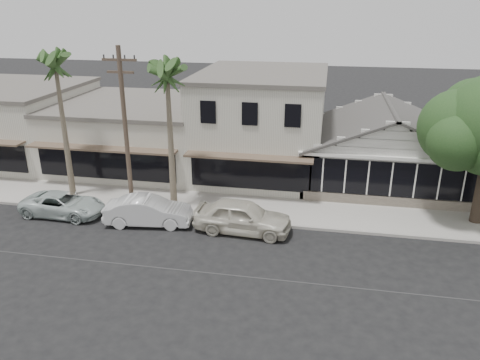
% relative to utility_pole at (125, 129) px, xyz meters
% --- Properties ---
extents(ground, '(140.00, 140.00, 0.00)m').
position_rel_utility_pole_xyz_m(ground, '(9.00, -5.20, -4.79)').
color(ground, black).
rests_on(ground, ground).
extents(sidewalk_north, '(90.00, 3.50, 0.15)m').
position_rel_utility_pole_xyz_m(sidewalk_north, '(1.00, 1.55, -4.71)').
color(sidewalk_north, '#9E9991').
rests_on(sidewalk_north, ground).
extents(corner_shop, '(10.40, 8.60, 5.10)m').
position_rel_utility_pole_xyz_m(corner_shop, '(14.00, 7.27, -2.17)').
color(corner_shop, silver).
rests_on(corner_shop, ground).
extents(row_building_near, '(8.00, 10.00, 6.50)m').
position_rel_utility_pole_xyz_m(row_building_near, '(6.00, 8.30, -1.54)').
color(row_building_near, beige).
rests_on(row_building_near, ground).
extents(row_building_midnear, '(10.00, 10.00, 4.20)m').
position_rel_utility_pole_xyz_m(row_building_midnear, '(-3.00, 8.30, -2.69)').
color(row_building_midnear, silver).
rests_on(row_building_midnear, ground).
extents(row_building_midfar, '(11.00, 10.00, 5.00)m').
position_rel_utility_pole_xyz_m(row_building_midfar, '(-13.50, 8.30, -2.29)').
color(row_building_midfar, beige).
rests_on(row_building_midfar, ground).
extents(utility_pole, '(1.80, 0.24, 9.00)m').
position_rel_utility_pole_xyz_m(utility_pole, '(0.00, 0.00, 0.00)').
color(utility_pole, brown).
rests_on(utility_pole, ground).
extents(car_0, '(5.04, 2.28, 1.68)m').
position_rel_utility_pole_xyz_m(car_0, '(6.39, -1.09, -3.95)').
color(car_0, beige).
rests_on(car_0, ground).
extents(car_1, '(4.69, 2.14, 1.49)m').
position_rel_utility_pole_xyz_m(car_1, '(1.39, -1.16, -4.04)').
color(car_1, silver).
rests_on(car_1, ground).
extents(car_2, '(4.59, 2.23, 1.26)m').
position_rel_utility_pole_xyz_m(car_2, '(-3.61, -0.96, -4.16)').
color(car_2, '#B2C0BC').
rests_on(car_2, ground).
extents(palm_east, '(3.05, 3.05, 8.74)m').
position_rel_utility_pole_xyz_m(palm_east, '(2.14, 0.81, 2.71)').
color(palm_east, '#726651').
rests_on(palm_east, ground).
extents(palm_mid, '(3.20, 3.20, 8.94)m').
position_rel_utility_pole_xyz_m(palm_mid, '(-4.42, 1.49, 2.92)').
color(palm_mid, '#726651').
rests_on(palm_mid, ground).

